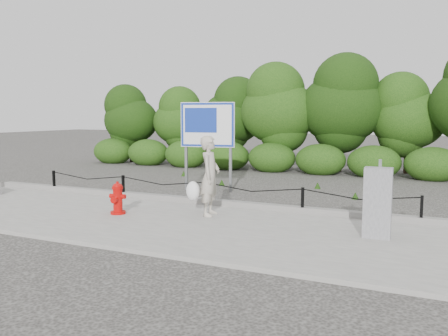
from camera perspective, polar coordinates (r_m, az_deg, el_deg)
ground at (r=11.90m, az=-2.31°, el=-4.79°), size 90.00×90.00×0.00m
sidewalk at (r=10.20m, az=-7.54°, el=-6.53°), size 14.00×4.00×0.08m
curb at (r=11.91m, az=-2.20°, el=-4.04°), size 14.00×0.22×0.14m
chain_barrier at (r=11.81m, az=-2.32°, el=-2.62°), size 10.06×0.06×0.60m
treeline at (r=19.69m, az=13.24°, el=6.96°), size 20.16×3.59×4.82m
fire_hydrant at (r=10.99m, az=-12.68°, el=-3.60°), size 0.40×0.42×0.74m
pedestrian at (r=10.50m, az=-1.83°, el=-1.07°), size 0.77×0.71×1.78m
utility_cabinet at (r=9.07m, az=17.99°, el=-4.00°), size 0.50×0.36×1.43m
advertising_sign at (r=14.24m, az=-2.01°, el=4.74°), size 1.66×0.39×2.68m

